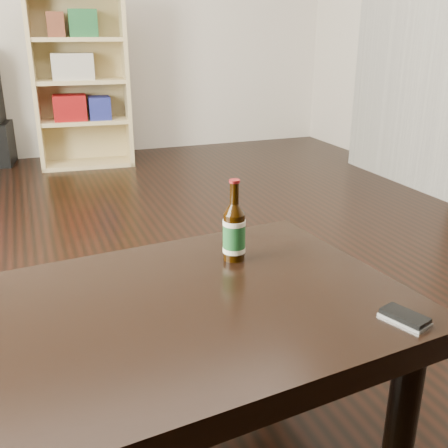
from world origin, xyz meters
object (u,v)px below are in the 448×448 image
object	(u,v)px
coffee_table	(139,339)
beer_bottle	(234,232)
bookshelf	(79,77)
phone	(405,317)

from	to	relation	value
coffee_table	beer_bottle	distance (m)	0.41
bookshelf	phone	bearing A→B (deg)	-81.19
beer_bottle	coffee_table	bearing A→B (deg)	-147.23
bookshelf	beer_bottle	world-z (taller)	bookshelf
bookshelf	phone	distance (m)	3.78
beer_bottle	phone	xyz separation A→B (m)	(0.23, -0.45, -0.07)
bookshelf	coffee_table	xyz separation A→B (m)	(-0.29, -3.52, -0.31)
bookshelf	phone	xyz separation A→B (m)	(0.26, -3.76, -0.24)
beer_bottle	phone	size ratio (longest dim) A/B	1.97
coffee_table	phone	size ratio (longest dim) A/B	11.68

